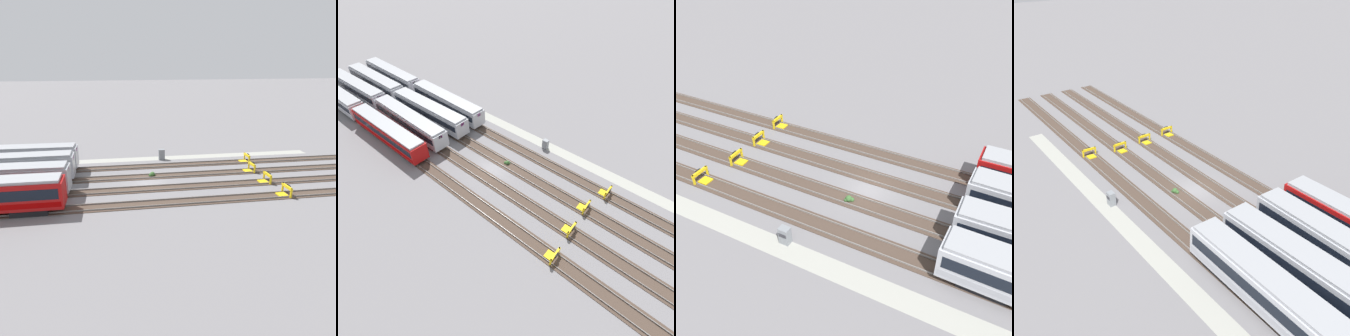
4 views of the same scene
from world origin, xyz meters
The scene contains 19 objects.
ground_plane centered at (0.00, 0.00, 0.00)m, with size 400.00×400.00×0.00m, color slate.
service_walkway centered at (0.00, -10.17, 0.00)m, with size 54.00×2.00×0.01m, color #9E9E93.
rail_track_nearest centered at (0.00, -6.36, 0.04)m, with size 90.00×2.23×0.21m.
rail_track_near_inner centered at (0.00, -2.12, 0.04)m, with size 90.00×2.24×0.21m.
rail_track_middle centered at (0.00, 2.12, 0.04)m, with size 90.00×2.24×0.21m.
rail_track_far_inner centered at (0.00, 6.36, 0.04)m, with size 90.00×2.23×0.21m.
subway_car_front_row_leftmost centered at (17.87, 6.36, 2.04)m, with size 18.00×2.86×3.70m.
subway_car_front_row_left_inner centered at (17.87, -2.17, 2.04)m, with size 18.04×3.11×3.70m.
subway_car_front_row_centre centered at (17.87, -6.40, 2.04)m, with size 18.05×3.18×3.70m.
subway_car_front_row_rightmost centered at (37.05, -6.34, 2.04)m, with size 18.04×3.11×3.70m.
subway_car_back_row_leftmost centered at (17.87, 2.14, 2.04)m, with size 18.05×3.18×3.70m.
subway_car_back_row_centre centered at (36.95, 2.06, 2.04)m, with size 18.06×3.23×3.70m.
subway_car_back_row_rightmost centered at (36.87, -2.14, 2.04)m, with size 18.01×2.89×3.70m.
bumper_stop_nearest_track centered at (-15.40, -6.36, 0.51)m, with size 1.35×2.00×1.22m.
bumper_stop_near_inner_track centered at (-14.39, -2.11, 0.51)m, with size 1.37×2.01×1.22m.
bumper_stop_middle_track centered at (-14.68, 2.12, 0.51)m, with size 1.36×2.00×1.22m.
bumper_stop_far_inner_track centered at (-15.03, 6.37, 0.51)m, with size 1.37×2.01×1.22m.
electrical_cabinet centered at (-3.20, -9.46, 0.80)m, with size 0.90×0.73×1.60m.
weed_clump centered at (-0.94, -2.29, 0.24)m, with size 0.92×0.70×0.64m.
Camera 2 is at (-20.54, 20.82, 27.66)m, focal length 28.00 mm.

